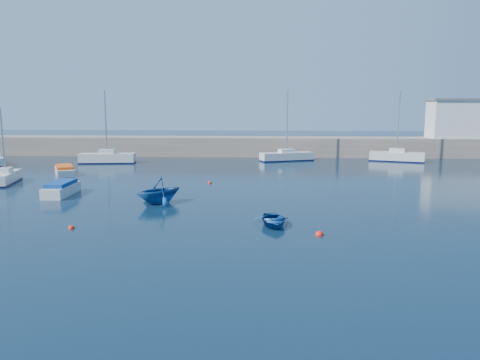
# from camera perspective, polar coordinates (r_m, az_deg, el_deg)

# --- Properties ---
(ground) EXTENTS (220.00, 220.00, 0.00)m
(ground) POSITION_cam_1_polar(r_m,az_deg,el_deg) (20.50, -4.93, -11.09)
(ground) COLOR #0C2236
(ground) RESTS_ON ground
(back_wall) EXTENTS (96.00, 4.50, 2.60)m
(back_wall) POSITION_cam_1_polar(r_m,az_deg,el_deg) (65.34, 0.68, 4.12)
(back_wall) COLOR gray
(back_wall) RESTS_ON ground
(harbor_office) EXTENTS (10.00, 4.00, 5.00)m
(harbor_office) POSITION_cam_1_polar(r_m,az_deg,el_deg) (70.53, 26.02, 6.66)
(harbor_office) COLOR silver
(harbor_office) RESTS_ON back_wall
(sailboat_3) EXTENTS (2.52, 5.26, 6.84)m
(sailboat_3) POSITION_cam_1_polar(r_m,az_deg,el_deg) (47.41, -26.66, 0.30)
(sailboat_3) COLOR silver
(sailboat_3) RESTS_ON ground
(sailboat_5) EXTENTS (6.76, 2.56, 8.78)m
(sailboat_5) POSITION_cam_1_polar(r_m,az_deg,el_deg) (59.33, -15.87, 2.63)
(sailboat_5) COLOR silver
(sailboat_5) RESTS_ON ground
(sailboat_6) EXTENTS (6.97, 4.15, 8.81)m
(sailboat_6) POSITION_cam_1_polar(r_m,az_deg,el_deg) (59.84, 5.71, 2.91)
(sailboat_6) COLOR silver
(sailboat_6) RESTS_ON ground
(sailboat_7) EXTENTS (6.81, 3.77, 8.71)m
(sailboat_7) POSITION_cam_1_polar(r_m,az_deg,el_deg) (62.13, 18.55, 2.77)
(sailboat_7) COLOR silver
(sailboat_7) RESTS_ON ground
(motorboat_1) EXTENTS (1.73, 4.49, 1.09)m
(motorboat_1) POSITION_cam_1_polar(r_m,az_deg,el_deg) (39.58, -20.96, -0.99)
(motorboat_1) COLOR silver
(motorboat_1) RESTS_ON ground
(motorboat_2) EXTENTS (3.55, 4.79, 0.94)m
(motorboat_2) POSITION_cam_1_polar(r_m,az_deg,el_deg) (51.03, -20.62, 1.12)
(motorboat_2) COLOR silver
(motorboat_2) RESTS_ON ground
(dinghy_center) EXTENTS (2.47, 3.22, 0.62)m
(dinghy_center) POSITION_cam_1_polar(r_m,az_deg,el_deg) (27.87, 4.08, -4.91)
(dinghy_center) COLOR #14478E
(dinghy_center) RESTS_ON ground
(dinghy_left) EXTENTS (4.73, 4.73, 1.89)m
(dinghy_left) POSITION_cam_1_polar(r_m,az_deg,el_deg) (34.28, -9.90, -1.27)
(dinghy_left) COLOR #14478E
(dinghy_left) RESTS_ON ground
(buoy_0) EXTENTS (0.38, 0.38, 0.38)m
(buoy_0) POSITION_cam_1_polar(r_m,az_deg,el_deg) (28.90, -19.85, -5.57)
(buoy_0) COLOR red
(buoy_0) RESTS_ON ground
(buoy_1) EXTENTS (0.47, 0.47, 0.47)m
(buoy_1) POSITION_cam_1_polar(r_m,az_deg,el_deg) (26.22, 9.65, -6.63)
(buoy_1) COLOR red
(buoy_1) RESTS_ON ground
(buoy_3) EXTENTS (0.39, 0.39, 0.39)m
(buoy_3) POSITION_cam_1_polar(r_m,az_deg,el_deg) (42.66, -3.71, -0.39)
(buoy_3) COLOR red
(buoy_3) RESTS_ON ground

